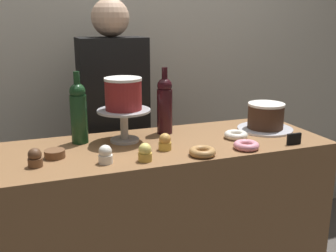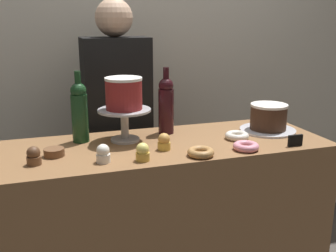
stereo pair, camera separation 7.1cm
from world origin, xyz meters
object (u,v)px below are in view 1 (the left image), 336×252
cupcake_caramel (165,142)px  donut_pink (246,145)px  cupcake_vanilla (105,155)px  barista_figure (115,139)px  white_layer_cake (123,94)px  cookie_stack (55,154)px  chocolate_round_cake (266,116)px  wine_bottle_green (79,112)px  wine_bottle_dark_red (165,104)px  cupcake_chocolate (35,158)px  donut_sugar (236,135)px  donut_maple (202,152)px  price_sign_chalkboard (294,139)px  cupcake_lemon (145,153)px  cake_stand_pedestal (124,120)px

cupcake_caramel → donut_pink: 0.35m
cupcake_vanilla → barista_figure: size_ratio=0.05×
white_layer_cake → cookie_stack: bearing=-159.5°
chocolate_round_cake → wine_bottle_green: wine_bottle_green is taller
wine_bottle_dark_red → cupcake_chocolate: (-0.62, -0.26, -0.11)m
cupcake_vanilla → cupcake_chocolate: same height
chocolate_round_cake → donut_sugar: (-0.21, -0.08, -0.06)m
wine_bottle_green → donut_maple: size_ratio=2.91×
cookie_stack → donut_sugar: bearing=-1.1°
barista_figure → cookie_stack: bearing=-124.8°
price_sign_chalkboard → wine_bottle_green: bearing=157.9°
donut_pink → chocolate_round_cake: bearing=43.1°
donut_sugar → cookie_stack: bearing=178.9°
chocolate_round_cake → cupcake_caramel: 0.60m
white_layer_cake → cupcake_lemon: white_layer_cake is taller
donut_pink → cookie_stack: (-0.79, 0.17, 0.00)m
cupcake_lemon → donut_sugar: size_ratio=0.66×
cake_stand_pedestal → cupcake_caramel: 0.23m
white_layer_cake → wine_bottle_green: size_ratio=0.52×
cake_stand_pedestal → wine_bottle_green: 0.21m
cupcake_vanilla → cupcake_chocolate: bearing=167.8°
cookie_stack → price_sign_chalkboard: (1.03, -0.19, 0.01)m
donut_maple → donut_sugar: same height
donut_maple → cupcake_vanilla: bearing=172.8°
wine_bottle_dark_red → cupcake_chocolate: size_ratio=4.38×
cake_stand_pedestal → cupcake_chocolate: cake_stand_pedestal is taller
barista_figure → cupcake_caramel: bearing=-81.1°
chocolate_round_cake → donut_sugar: chocolate_round_cake is taller
barista_figure → cupcake_vanilla: bearing=-105.5°
barista_figure → chocolate_round_cake: bearing=-34.1°
cupcake_caramel → white_layer_cake: bearing=126.1°
cookie_stack → price_sign_chalkboard: price_sign_chalkboard is taller
white_layer_cake → donut_pink: (0.47, -0.29, -0.21)m
cookie_stack → price_sign_chalkboard: bearing=-10.6°
barista_figure → cupcake_lemon: bearing=-92.5°
wine_bottle_green → donut_pink: 0.76m
cupcake_caramel → donut_pink: cupcake_caramel is taller
wine_bottle_green → white_layer_cake: bearing=-14.8°
donut_pink → donut_sugar: same height
cookie_stack → white_layer_cake: bearing=20.5°
cake_stand_pedestal → donut_pink: (0.47, -0.29, -0.09)m
cupcake_chocolate → cookie_stack: 0.11m
cupcake_caramel → wine_bottle_dark_red: bearing=70.4°
donut_sugar → cupcake_chocolate: bearing=-176.0°
chocolate_round_cake → barista_figure: barista_figure is taller
chocolate_round_cake → barista_figure: size_ratio=0.11×
donut_pink → price_sign_chalkboard: size_ratio=1.60×
donut_sugar → barista_figure: (-0.47, 0.54, -0.12)m
chocolate_round_cake → price_sign_chalkboard: 0.26m
cupcake_vanilla → donut_maple: (0.39, -0.05, -0.02)m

